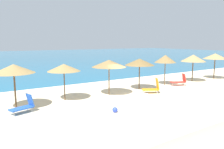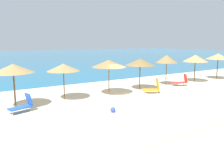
% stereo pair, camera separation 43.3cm
% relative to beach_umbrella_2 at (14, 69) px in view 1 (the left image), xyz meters
% --- Properties ---
extents(ground_plane, '(160.00, 160.00, 0.00)m').
position_rel_beach_umbrella_2_xyz_m(ground_plane, '(7.26, -1.97, -2.38)').
color(ground_plane, beige).
extents(sea_water, '(160.00, 78.41, 0.01)m').
position_rel_beach_umbrella_2_xyz_m(sea_water, '(7.26, 44.33, -2.38)').
color(sea_water, '#1E6B93').
rests_on(sea_water, ground_plane).
extents(beach_umbrella_2, '(2.40, 2.40, 2.66)m').
position_rel_beach_umbrella_2_xyz_m(beach_umbrella_2, '(0.00, 0.00, 0.00)').
color(beach_umbrella_2, brown).
rests_on(beach_umbrella_2, ground_plane).
extents(beach_umbrella_3, '(2.21, 2.21, 2.48)m').
position_rel_beach_umbrella_2_xyz_m(beach_umbrella_3, '(3.14, 0.29, -0.16)').
color(beach_umbrella_3, brown).
rests_on(beach_umbrella_3, ground_plane).
extents(beach_umbrella_4, '(2.55, 2.55, 2.62)m').
position_rel_beach_umbrella_2_xyz_m(beach_umbrella_4, '(6.50, -0.01, -0.04)').
color(beach_umbrella_4, brown).
rests_on(beach_umbrella_4, ground_plane).
extents(beach_umbrella_5, '(2.43, 2.43, 2.57)m').
position_rel_beach_umbrella_2_xyz_m(beach_umbrella_5, '(9.56, 0.21, -0.09)').
color(beach_umbrella_5, brown).
rests_on(beach_umbrella_5, ground_plane).
extents(beach_umbrella_6, '(1.94, 1.94, 2.74)m').
position_rel_beach_umbrella_2_xyz_m(beach_umbrella_6, '(12.77, 0.47, 0.01)').
color(beach_umbrella_6, brown).
rests_on(beach_umbrella_6, ground_plane).
extents(beach_umbrella_7, '(2.40, 2.40, 2.67)m').
position_rel_beach_umbrella_2_xyz_m(beach_umbrella_7, '(16.40, 0.27, -0.06)').
color(beach_umbrella_7, brown).
rests_on(beach_umbrella_7, ground_plane).
extents(beach_umbrella_8, '(2.45, 2.45, 2.70)m').
position_rel_beach_umbrella_2_xyz_m(beach_umbrella_8, '(19.70, 0.06, 0.02)').
color(beach_umbrella_8, brown).
rests_on(beach_umbrella_8, ground_plane).
extents(lounge_chair_0, '(1.39, 1.12, 1.17)m').
position_rel_beach_umbrella_2_xyz_m(lounge_chair_0, '(9.61, -1.40, -1.93)').
color(lounge_chair_0, orange).
rests_on(lounge_chair_0, ground_plane).
extents(lounge_chair_1, '(1.45, 1.09, 1.07)m').
position_rel_beach_umbrella_2_xyz_m(lounge_chair_1, '(13.71, -0.49, -1.96)').
color(lounge_chair_1, red).
rests_on(lounge_chair_1, ground_plane).
extents(lounge_chair_3, '(1.39, 0.91, 1.02)m').
position_rel_beach_umbrella_2_xyz_m(lounge_chair_3, '(0.26, -1.07, -1.97)').
color(lounge_chair_3, blue).
rests_on(lounge_chair_3, ground_plane).
extents(beach_ball, '(0.31, 0.31, 0.31)m').
position_rel_beach_umbrella_2_xyz_m(beach_ball, '(4.59, -3.75, -2.23)').
color(beach_ball, blue).
rests_on(beach_ball, ground_plane).
extents(cooler_box, '(0.48, 0.63, 0.39)m').
position_rel_beach_umbrella_2_xyz_m(cooler_box, '(7.88, -2.43, -2.19)').
color(cooler_box, white).
rests_on(cooler_box, ground_plane).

